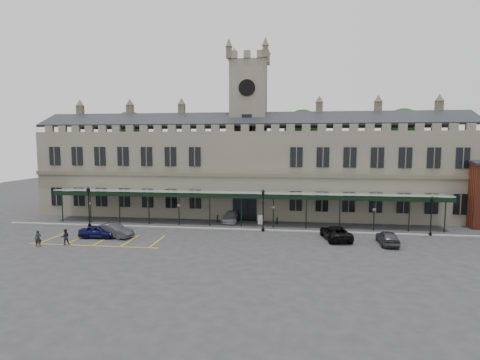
# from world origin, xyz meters

# --- Properties ---
(ground) EXTENTS (140.00, 140.00, 0.00)m
(ground) POSITION_xyz_m (0.00, 0.00, 0.00)
(ground) COLOR #29292C
(station_building) EXTENTS (60.00, 10.36, 17.30)m
(station_building) POSITION_xyz_m (0.00, 15.91, 6.47)
(station_building) COLOR #605B50
(station_building) RESTS_ON ground
(clock_tower) EXTENTS (5.60, 5.60, 24.80)m
(clock_tower) POSITION_xyz_m (0.00, 16.00, 13.11)
(clock_tower) COLOR #605B50
(clock_tower) RESTS_ON ground
(canopy) EXTENTS (50.00, 4.10, 4.30)m
(canopy) POSITION_xyz_m (0.00, 7.46, 2.40)
(canopy) COLOR #8C9E93
(canopy) RESTS_ON ground
(kerb) EXTENTS (60.00, 0.40, 0.12)m
(kerb) POSITION_xyz_m (0.00, 5.50, 0.06)
(kerb) COLOR gray
(kerb) RESTS_ON ground
(parking_markings) EXTENTS (16.00, 6.00, 0.01)m
(parking_markings) POSITION_xyz_m (-14.00, -1.50, 0.00)
(parking_markings) COLOR gold
(parking_markings) RESTS_ON ground
(tree_behind_left) EXTENTS (6.00, 6.00, 16.00)m
(tree_behind_left) POSITION_xyz_m (-22.00, 25.00, 12.81)
(tree_behind_left) COLOR #332314
(tree_behind_left) RESTS_ON ground
(tree_behind_mid) EXTENTS (6.00, 6.00, 16.00)m
(tree_behind_mid) POSITION_xyz_m (8.00, 25.00, 12.81)
(tree_behind_mid) COLOR #332314
(tree_behind_mid) RESTS_ON ground
(tree_behind_right) EXTENTS (6.00, 6.00, 16.00)m
(tree_behind_right) POSITION_xyz_m (24.00, 25.00, 12.81)
(tree_behind_right) COLOR #332314
(tree_behind_right) RESTS_ON ground
(lamp_post_left) EXTENTS (0.48, 0.48, 5.08)m
(lamp_post_left) POSITION_xyz_m (-18.88, 4.84, 3.01)
(lamp_post_left) COLOR black
(lamp_post_left) RESTS_ON ground
(lamp_post_mid) EXTENTS (0.48, 0.48, 5.05)m
(lamp_post_mid) POSITION_xyz_m (2.87, 5.12, 2.99)
(lamp_post_mid) COLOR black
(lamp_post_mid) RESTS_ON ground
(lamp_post_right) EXTENTS (0.43, 0.43, 4.55)m
(lamp_post_right) POSITION_xyz_m (21.80, 5.41, 2.70)
(lamp_post_right) COLOR black
(lamp_post_right) RESTS_ON ground
(traffic_cone) EXTENTS (0.47, 0.47, 0.74)m
(traffic_cone) POSITION_xyz_m (12.57, 2.27, 0.36)
(traffic_cone) COLOR orange
(traffic_cone) RESTS_ON ground
(sign_board) EXTENTS (0.70, 0.14, 1.20)m
(sign_board) POSITION_xyz_m (2.31, 8.89, 0.59)
(sign_board) COLOR black
(sign_board) RESTS_ON ground
(bollard_left) EXTENTS (0.17, 0.17, 0.97)m
(bollard_left) POSITION_xyz_m (-3.41, 9.33, 0.49)
(bollard_left) COLOR black
(bollard_left) RESTS_ON ground
(bollard_right) EXTENTS (0.17, 0.17, 0.94)m
(bollard_right) POSITION_xyz_m (4.42, 9.21, 0.47)
(bollard_right) COLOR black
(bollard_right) RESTS_ON ground
(car_left_a) EXTENTS (4.14, 1.84, 1.39)m
(car_left_a) POSITION_xyz_m (-15.00, -0.33, 0.69)
(car_left_a) COLOR #0C0C35
(car_left_a) RESTS_ON ground
(car_left_b) EXTENTS (4.92, 2.71, 1.54)m
(car_left_b) POSITION_xyz_m (-13.50, 0.13, 0.77)
(car_left_b) COLOR #313338
(car_left_b) RESTS_ON ground
(car_taxi) EXTENTS (1.90, 4.67, 1.36)m
(car_taxi) POSITION_xyz_m (-1.74, 10.00, 0.68)
(car_taxi) COLOR #A2A5AA
(car_taxi) RESTS_ON ground
(car_van) EXTENTS (3.34, 5.67, 1.48)m
(car_van) POSITION_xyz_m (10.95, 2.40, 0.74)
(car_van) COLOR black
(car_van) RESTS_ON ground
(car_right_a) EXTENTS (1.84, 4.36, 1.47)m
(car_right_a) POSITION_xyz_m (16.01, 0.90, 0.74)
(car_right_a) COLOR #313338
(car_right_a) RESTS_ON ground
(person_a) EXTENTS (0.72, 0.64, 1.66)m
(person_a) POSITION_xyz_m (-19.20, -4.44, 0.83)
(person_a) COLOR black
(person_a) RESTS_ON ground
(person_b) EXTENTS (1.01, 0.97, 1.64)m
(person_b) POSITION_xyz_m (-16.92, -3.41, 0.82)
(person_b) COLOR black
(person_b) RESTS_ON ground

